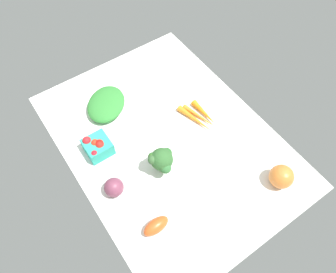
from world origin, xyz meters
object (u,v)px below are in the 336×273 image
at_px(roma_tomato, 156,226).
at_px(broccoli_head, 161,160).
at_px(berry_basket, 97,146).
at_px(red_onion_near_basket, 114,187).
at_px(heirloom_tomato_orange, 281,177).
at_px(leafy_greens_clump, 106,104).
at_px(carrot_bunch, 199,116).

bearing_deg(roma_tomato, broccoli_head, -131.26).
xyz_separation_m(berry_basket, broccoli_head, (0.21, 0.16, 0.04)).
xyz_separation_m(red_onion_near_basket, broccoli_head, (0.02, 0.19, 0.04)).
xyz_separation_m(roma_tomato, heirloom_tomato_orange, (0.11, 0.47, 0.02)).
distance_m(heirloom_tomato_orange, red_onion_near_basket, 0.60).
bearing_deg(berry_basket, leafy_greens_clump, 142.52).
xyz_separation_m(leafy_greens_clump, broccoli_head, (0.38, 0.03, 0.05)).
xyz_separation_m(roma_tomato, berry_basket, (-0.38, -0.01, 0.01)).
height_order(berry_basket, heirloom_tomato_orange, heirloom_tomato_orange).
height_order(carrot_bunch, heirloom_tomato_orange, heirloom_tomato_orange).
bearing_deg(roma_tomato, leafy_greens_clump, -104.15).
height_order(leafy_greens_clump, broccoli_head, broccoli_head).
relative_size(leafy_greens_clump, carrot_bunch, 1.10).
height_order(roma_tomato, red_onion_near_basket, red_onion_near_basket).
xyz_separation_m(roma_tomato, red_onion_near_basket, (-0.20, -0.05, 0.01)).
distance_m(carrot_bunch, heirloom_tomato_orange, 0.40).
height_order(berry_basket, red_onion_near_basket, berry_basket).
bearing_deg(broccoli_head, berry_basket, -142.73).
relative_size(roma_tomato, berry_basket, 0.99).
relative_size(carrot_bunch, berry_basket, 1.86).
relative_size(roma_tomato, heirloom_tomato_orange, 1.08).
relative_size(leafy_greens_clump, heirloom_tomato_orange, 2.22).
distance_m(roma_tomato, berry_basket, 0.38).
relative_size(leafy_greens_clump, red_onion_near_basket, 2.78).
height_order(leafy_greens_clump, carrot_bunch, leafy_greens_clump).
bearing_deg(roma_tomato, carrot_bunch, -147.41).
relative_size(carrot_bunch, red_onion_near_basket, 2.54).
xyz_separation_m(roma_tomato, leafy_greens_clump, (-0.55, 0.11, 0.00)).
distance_m(berry_basket, red_onion_near_basket, 0.19).
distance_m(roma_tomato, broccoli_head, 0.23).
distance_m(carrot_bunch, berry_basket, 0.43).
xyz_separation_m(carrot_bunch, heirloom_tomato_orange, (0.40, 0.06, 0.03)).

